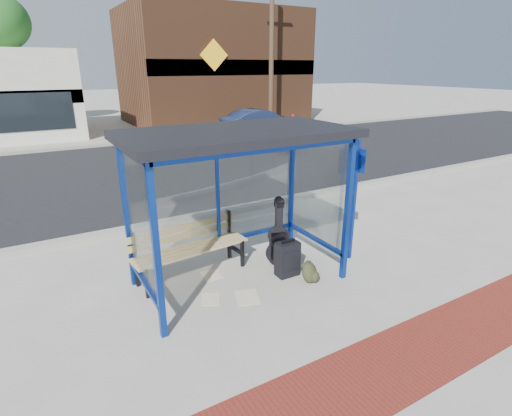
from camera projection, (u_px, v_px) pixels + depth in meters
ground at (240, 280)px, 6.44m from camera, size 120.00×120.00×0.00m
brick_paver_strip at (353, 385)px, 4.32m from camera, size 60.00×1.00×0.01m
curb_near at (178, 220)px, 8.78m from camera, size 60.00×0.25×0.12m
street_asphalt at (124, 173)px, 12.95m from camera, size 60.00×10.00×0.00m
curb_far at (96, 145)px, 17.09m from camera, size 60.00×0.25×0.12m
far_sidewalk at (89, 140)px, 18.65m from camera, size 60.00×4.00×0.01m
bus_shelter at (236, 153)px, 5.80m from camera, size 3.30×1.80×2.42m
storefront_brown at (213, 67)px, 24.21m from camera, size 10.00×7.08×6.40m
tree_right at (249, 34)px, 28.45m from camera, size 3.60×3.60×7.03m
utility_pole_east at (271, 49)px, 20.24m from camera, size 1.60×0.24×8.00m
bench at (189, 246)px, 6.46m from camera, size 1.95×0.64×0.90m
guitar_bag at (278, 242)px, 6.83m from camera, size 0.44×0.22×1.16m
suitcase at (288, 259)px, 6.50m from camera, size 0.37×0.25×0.64m
backpack at (310, 273)px, 6.32m from camera, size 0.36×0.34×0.35m
sign_post at (354, 194)px, 6.81m from camera, size 0.12×0.26×2.14m
newspaper_a at (211, 299)px, 5.91m from camera, size 0.39×0.42×0.01m
newspaper_b at (247, 297)px, 5.96m from camera, size 0.45×0.50×0.01m
newspaper_c at (211, 275)px, 6.59m from camera, size 0.32×0.39×0.01m
parked_car at (260, 122)px, 19.78m from camera, size 3.92×1.38×1.29m
fire_hydrant at (293, 120)px, 22.85m from camera, size 0.31×0.20×0.69m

